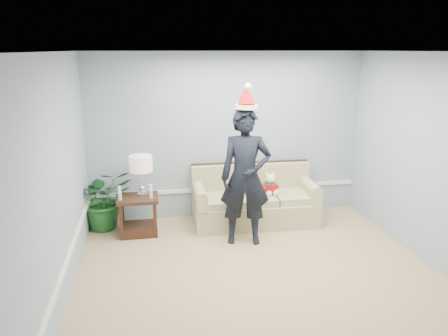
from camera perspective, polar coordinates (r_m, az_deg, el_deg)
name	(u,v)px	position (r m, az deg, el deg)	size (l,w,h in m)	color
room_shell	(269,180)	(4.79, 5.96, -1.50)	(4.54, 5.04, 2.74)	tan
wainscot_trim	(160,223)	(6.02, -8.36, -7.09)	(4.49, 4.99, 0.06)	white
sofa	(254,202)	(7.11, 3.95, -4.47)	(1.99, 0.88, 0.92)	#606B32
side_table	(139,219)	(6.79, -11.08, -6.59)	(0.61, 0.51, 0.59)	#392214
table_lamp	(141,165)	(6.60, -10.81, 0.35)	(0.34, 0.34, 0.61)	silver
candle_pair	(135,193)	(6.55, -11.51, -3.19)	(0.50, 0.05, 0.21)	silver
houseplant	(104,199)	(7.05, -15.41, -3.90)	(0.86, 0.75, 0.96)	#195422
man	(245,177)	(6.16, 2.82, -1.22)	(0.71, 0.47, 1.96)	black
santa_hat	(246,97)	(5.96, 2.92, 9.22)	(0.32, 0.36, 0.36)	white
teddy_bear	(270,187)	(6.99, 6.02, -2.42)	(0.25, 0.27, 0.36)	white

